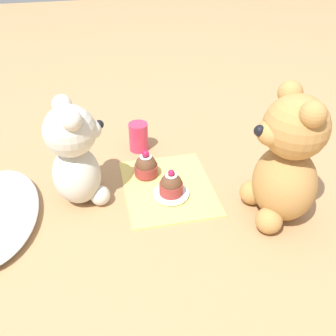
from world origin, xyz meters
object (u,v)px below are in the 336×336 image
(teddy_bear_cream, at_px, (75,155))
(teddy_bear_tan, at_px, (287,162))
(cupcake_near_cream_bear, at_px, (146,166))
(juice_glass, at_px, (139,137))
(saucer_plate, at_px, (171,194))
(cupcake_near_tan_bear, at_px, (171,185))

(teddy_bear_cream, distance_m, teddy_bear_tan, 0.42)
(cupcake_near_cream_bear, relative_size, juice_glass, 0.88)
(teddy_bear_tan, bearing_deg, juice_glass, -140.91)
(saucer_plate, bearing_deg, cupcake_near_tan_bear, -90.00)
(teddy_bear_tan, bearing_deg, teddy_bear_cream, -108.20)
(teddy_bear_tan, distance_m, cupcake_near_cream_bear, 0.33)
(teddy_bear_cream, xyz_separation_m, cupcake_near_tan_bear, (-0.04, -0.20, -0.08))
(teddy_bear_tan, distance_m, cupcake_near_tan_bear, 0.25)
(teddy_bear_cream, xyz_separation_m, juice_glass, (0.17, -0.16, -0.08))
(teddy_bear_cream, height_order, cupcake_near_tan_bear, teddy_bear_cream)
(teddy_bear_cream, xyz_separation_m, saucer_plate, (-0.04, -0.20, -0.11))
(saucer_plate, height_order, cupcake_near_tan_bear, cupcake_near_tan_bear)
(saucer_plate, bearing_deg, teddy_bear_tan, -116.16)
(cupcake_near_cream_bear, xyz_separation_m, cupcake_near_tan_bear, (-0.09, -0.04, 0.00))
(saucer_plate, xyz_separation_m, juice_glass, (0.21, 0.04, 0.03))
(cupcake_near_cream_bear, distance_m, saucer_plate, 0.10)
(cupcake_near_tan_bear, bearing_deg, cupcake_near_cream_bear, 25.02)
(teddy_bear_tan, xyz_separation_m, cupcake_near_cream_bear, (0.19, 0.25, -0.10))
(cupcake_near_cream_bear, height_order, saucer_plate, cupcake_near_cream_bear)
(teddy_bear_tan, relative_size, juice_glass, 3.71)
(cupcake_near_cream_bear, distance_m, cupcake_near_tan_bear, 0.10)
(teddy_bear_cream, bearing_deg, cupcake_near_tan_bear, -115.25)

